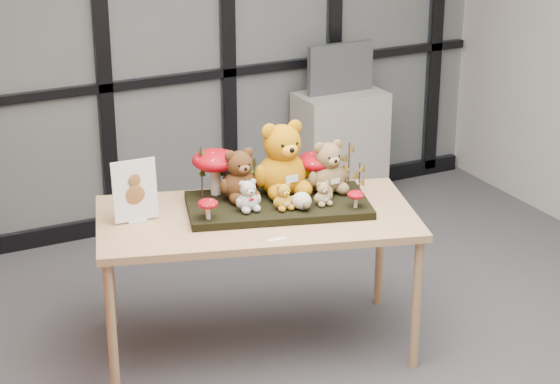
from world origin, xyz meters
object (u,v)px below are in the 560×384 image
bear_tan_back (328,164)px  mushroom_back_left (215,170)px  bear_brown_medium (239,172)px  mushroom_front_left (208,208)px  mushroom_front_right (356,198)px  bear_pooh_yellow (282,154)px  mushroom_back_right (316,169)px  bear_white_bow (248,193)px  plush_cream_hedgehog (302,200)px  bear_small_yellow (283,195)px  monitor (340,68)px  sign_holder (135,193)px  diorama_tray (278,205)px  display_table (257,226)px  bear_beige_small (323,192)px  cabinet (340,149)px

bear_tan_back → mushroom_back_left: bear_tan_back is taller
bear_brown_medium → bear_tan_back: 0.49m
mushroom_front_left → mushroom_front_right: (0.76, -0.21, -0.01)m
bear_pooh_yellow → bear_brown_medium: 0.25m
bear_brown_medium → mushroom_back_right: bear_brown_medium is taller
bear_white_bow → plush_cream_hedgehog: (0.26, -0.11, -0.04)m
bear_small_yellow → mushroom_back_left: mushroom_back_left is taller
bear_pooh_yellow → monitor: bear_pooh_yellow is taller
sign_holder → bear_tan_back: bearing=-7.1°
diorama_tray → sign_holder: (-0.74, 0.18, 0.14)m
mushroom_back_right → mushroom_front_left: size_ratio=1.97×
bear_small_yellow → plush_cream_hedgehog: bearing=-10.7°
diorama_tray → bear_pooh_yellow: bearing=70.2°
bear_white_bow → bear_brown_medium: bearing=97.0°
display_table → bear_pooh_yellow: (0.21, 0.12, 0.33)m
mushroom_back_left → mushroom_front_right: mushroom_back_left is taller
bear_pooh_yellow → bear_small_yellow: bear_pooh_yellow is taller
bear_small_yellow → mushroom_front_left: 0.41m
bear_small_yellow → monitor: monitor is taller
bear_beige_small → mushroom_front_right: bearing=-22.6°
monitor → bear_tan_back: bearing=-121.7°
cabinet → diorama_tray: bearing=-129.0°
bear_pooh_yellow → mushroom_front_right: (0.26, -0.36, -0.17)m
display_table → plush_cream_hedgehog: (0.21, -0.12, 0.16)m
plush_cream_hedgehog → mushroom_front_left: bearing=-174.5°
bear_brown_medium → mushroom_back_left: 0.15m
diorama_tray → bear_brown_medium: bearing=159.0°
bear_beige_small → cabinet: (1.12, 1.77, -0.48)m
diorama_tray → bear_white_bow: bear_white_bow is taller
cabinet → bear_brown_medium: bearing=-134.8°
bear_small_yellow → mushroom_front_right: size_ratio=1.56×
display_table → cabinet: (1.46, 1.65, -0.30)m
bear_pooh_yellow → mushroom_back_left: bear_pooh_yellow is taller
bear_small_yellow → bear_brown_medium: bearing=139.0°
bear_tan_back → sign_holder: 1.06m
display_table → bear_white_bow: bear_white_bow is taller
bear_beige_small → sign_holder: sign_holder is taller
display_table → bear_tan_back: bear_tan_back is taller
mushroom_back_left → bear_pooh_yellow: bearing=-25.0°
mushroom_back_left → sign_holder: sign_holder is taller
bear_tan_back → bear_pooh_yellow: bearing=176.2°
bear_brown_medium → diorama_tray: bearing=-21.0°
sign_holder → cabinet: size_ratio=0.39×
mushroom_back_right → bear_tan_back: bearing=-57.4°
bear_brown_medium → mushroom_back_right: size_ratio=1.34×
diorama_tray → display_table: bearing=-153.4°
display_table → bear_brown_medium: bearing=116.9°
bear_pooh_yellow → bear_tan_back: (0.24, -0.09, -0.06)m
bear_brown_medium → mushroom_front_left: bearing=-128.7°
mushroom_back_left → monitor: 2.10m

